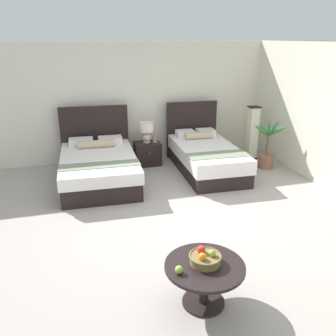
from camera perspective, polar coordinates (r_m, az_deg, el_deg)
ground_plane at (r=5.40m, az=2.78°, el=-8.65°), size 9.39×10.13×0.02m
wall_back at (r=8.00m, az=-4.54°, el=10.54°), size 9.39×0.12×2.52m
bed_near_window at (r=6.87m, az=-11.03°, el=0.35°), size 1.47×2.23×1.26m
bed_near_corner at (r=7.33m, az=6.00°, el=1.94°), size 1.21×2.23×1.25m
nightstand at (r=7.66m, az=-3.33°, el=2.32°), size 0.55×0.44×0.49m
table_lamp at (r=7.53m, az=-3.44°, el=6.14°), size 0.30×0.30×0.43m
vase at (r=7.56m, az=-2.09°, el=4.63°), size 0.09×0.09×0.15m
coffee_table at (r=3.75m, az=5.84°, el=-16.54°), size 0.81×0.81×0.47m
fruit_bowl at (r=3.68m, az=5.95°, el=-14.10°), size 0.33×0.33×0.16m
loose_apple at (r=3.54m, az=1.78°, el=-15.93°), size 0.08×0.08×0.08m
floor_lamp_corner at (r=8.18m, az=13.31°, el=5.48°), size 0.24×0.24×1.18m
potted_palm at (r=7.73m, az=15.45°, el=2.06°), size 0.57×0.50×1.01m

